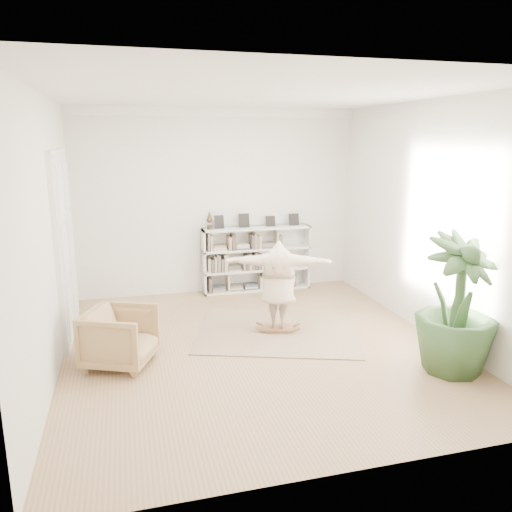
{
  "coord_description": "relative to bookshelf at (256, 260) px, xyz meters",
  "views": [
    {
      "loc": [
        -1.79,
        -6.68,
        2.99
      ],
      "look_at": [
        0.09,
        0.4,
        1.29
      ],
      "focal_mm": 35.0,
      "sensor_mm": 36.0,
      "label": 1
    }
  ],
  "objects": [
    {
      "name": "doors",
      "position": [
        -3.45,
        -1.52,
        0.76
      ],
      "size": [
        0.09,
        1.78,
        2.92
      ],
      "color": "white",
      "rests_on": "floor"
    },
    {
      "name": "rocker_board",
      "position": [
        -0.27,
        -2.34,
        -0.57
      ],
      "size": [
        0.55,
        0.44,
        0.1
      ],
      "rotation": [
        0.0,
        0.0,
        -0.34
      ],
      "color": "brown",
      "rests_on": "rug"
    },
    {
      "name": "floor",
      "position": [
        -0.74,
        -2.82,
        -0.64
      ],
      "size": [
        6.0,
        6.0,
        0.0
      ],
      "primitive_type": "plane",
      "color": "olive",
      "rests_on": "ground"
    },
    {
      "name": "bookshelf",
      "position": [
        0.0,
        0.0,
        0.0
      ],
      "size": [
        2.2,
        0.35,
        1.64
      ],
      "color": "silver",
      "rests_on": "floor"
    },
    {
      "name": "person",
      "position": [
        -0.27,
        -2.34,
        0.19
      ],
      "size": [
        1.79,
        1.01,
        1.41
      ],
      "primitive_type": "imported",
      "rotation": [
        0.0,
        0.0,
        2.81
      ],
      "color": "beige",
      "rests_on": "rocker_board"
    },
    {
      "name": "room_shell",
      "position": [
        -0.74,
        0.12,
        2.87
      ],
      "size": [
        6.0,
        6.0,
        6.0
      ],
      "color": "silver",
      "rests_on": "floor"
    },
    {
      "name": "houseplant",
      "position": [
        1.56,
        -4.24,
        0.29
      ],
      "size": [
        1.24,
        1.24,
        1.84
      ],
      "primitive_type": "imported",
      "rotation": [
        0.0,
        0.0,
        0.23
      ],
      "color": "#325229",
      "rests_on": "floor"
    },
    {
      "name": "armchair",
      "position": [
        -2.69,
        -2.92,
        -0.24
      ],
      "size": [
        1.13,
        1.12,
        0.79
      ],
      "primitive_type": "imported",
      "rotation": [
        0.0,
        0.0,
        1.16
      ],
      "color": "tan",
      "rests_on": "floor"
    },
    {
      "name": "rug",
      "position": [
        -0.27,
        -2.34,
        -0.63
      ],
      "size": [
        3.02,
        2.71,
        0.02
      ],
      "primitive_type": "cube",
      "rotation": [
        0.0,
        0.0,
        -0.34
      ],
      "color": "tan",
      "rests_on": "floor"
    }
  ]
}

